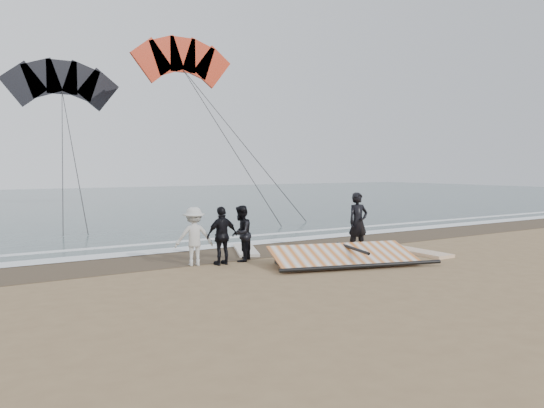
% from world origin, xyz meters
% --- Properties ---
extents(ground, '(120.00, 120.00, 0.00)m').
position_xyz_m(ground, '(0.00, 0.00, 0.00)').
color(ground, '#8C704C').
rests_on(ground, ground).
extents(sea, '(120.00, 54.00, 0.02)m').
position_xyz_m(sea, '(0.00, 33.00, 0.01)').
color(sea, '#233838').
rests_on(sea, ground).
extents(wet_sand, '(120.00, 2.80, 0.01)m').
position_xyz_m(wet_sand, '(0.00, 4.50, 0.01)').
color(wet_sand, '#4C3D2B').
rests_on(wet_sand, ground).
extents(foam_near, '(120.00, 0.90, 0.01)m').
position_xyz_m(foam_near, '(0.00, 5.90, 0.03)').
color(foam_near, white).
rests_on(foam_near, sea).
extents(foam_far, '(120.00, 0.45, 0.01)m').
position_xyz_m(foam_far, '(0.00, 7.60, 0.03)').
color(foam_far, white).
rests_on(foam_far, sea).
extents(man_main, '(0.73, 0.52, 1.88)m').
position_xyz_m(man_main, '(1.49, 2.51, 0.94)').
color(man_main, black).
rests_on(man_main, ground).
extents(board_white, '(0.73, 2.45, 0.10)m').
position_xyz_m(board_white, '(2.88, 1.38, 0.05)').
color(board_white, white).
rests_on(board_white, ground).
extents(board_cream, '(1.48, 2.35, 0.10)m').
position_xyz_m(board_cream, '(-1.45, 4.49, 0.05)').
color(board_cream, silver).
rests_on(board_cream, ground).
extents(trio_cluster, '(2.46, 1.01, 1.61)m').
position_xyz_m(trio_cluster, '(-3.18, 3.05, 0.80)').
color(trio_cluster, black).
rests_on(trio_cluster, ground).
extents(sail_rig, '(4.44, 2.75, 0.51)m').
position_xyz_m(sail_rig, '(-0.44, 1.13, 0.20)').
color(sail_rig, black).
rests_on(sail_rig, ground).
extents(kite_red, '(6.77, 4.95, 12.77)m').
position_xyz_m(kite_red, '(2.74, 19.12, 8.65)').
color(kite_red, red).
rests_on(kite_red, ground).
extents(kite_dark, '(7.59, 6.40, 14.59)m').
position_xyz_m(kite_dark, '(-3.08, 23.66, 7.45)').
color(kite_dark, black).
rests_on(kite_dark, ground).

